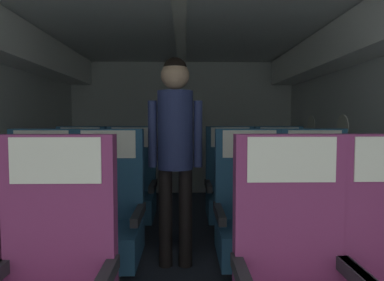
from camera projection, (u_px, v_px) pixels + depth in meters
The scene contains 11 objects.
ground at pixel (180, 265), 2.77m from camera, with size 3.79×5.87×0.02m, color #2D3342.
fuselage_shell at pixel (180, 76), 2.95m from camera, with size 3.67×5.52×2.16m.
seat_b_left_window at pixel (38, 221), 2.37m from camera, with size 0.52×0.51×1.11m.
seat_b_left_aisle at pixel (106, 222), 2.36m from camera, with size 0.52×0.51×1.11m.
seat_b_right_aisle at pixel (318, 220), 2.40m from camera, with size 0.52×0.51×1.11m.
seat_b_right_window at pixel (251, 220), 2.40m from camera, with size 0.52×0.51×1.11m.
seat_c_left_window at pixel (78, 192), 3.33m from camera, with size 0.52×0.51×1.11m.
seat_c_left_aisle at pixel (130, 192), 3.36m from camera, with size 0.52×0.51×1.11m.
seat_c_right_aisle at pixel (281, 191), 3.37m from camera, with size 0.52×0.51×1.11m.
seat_c_right_window at pixel (231, 191), 3.37m from camera, with size 0.52×0.51×1.11m.
flight_attendant at pixel (175, 138), 2.68m from camera, with size 0.43×0.28×1.67m.
Camera 1 is at (0.05, 0.02, 1.17)m, focal length 31.66 mm.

